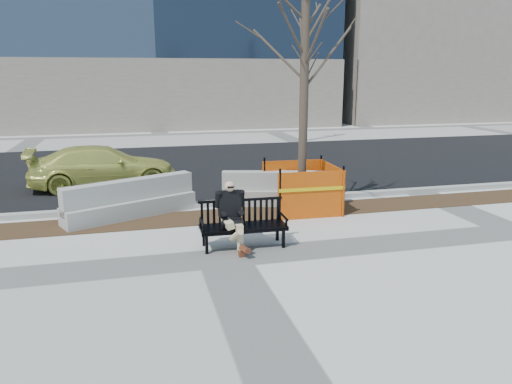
# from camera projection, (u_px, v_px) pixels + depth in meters

# --- Properties ---
(ground) EXTENTS (120.00, 120.00, 0.00)m
(ground) POSITION_uv_depth(u_px,v_px,m) (224.00, 258.00, 8.82)
(ground) COLOR beige
(ground) RESTS_ON ground
(mulch_strip) EXTENTS (40.00, 1.20, 0.02)m
(mulch_strip) POSITION_uv_depth(u_px,v_px,m) (203.00, 217.00, 11.27)
(mulch_strip) COLOR #47301C
(mulch_strip) RESTS_ON ground
(asphalt_street) EXTENTS (60.00, 10.40, 0.01)m
(asphalt_street) POSITION_uv_depth(u_px,v_px,m) (178.00, 168.00, 17.11)
(asphalt_street) COLOR black
(asphalt_street) RESTS_ON ground
(curb) EXTENTS (60.00, 0.25, 0.12)m
(curb) POSITION_uv_depth(u_px,v_px,m) (198.00, 205.00, 12.15)
(curb) COLOR #9E9B93
(curb) RESTS_ON ground
(bench) EXTENTS (1.69, 0.64, 0.89)m
(bench) POSITION_uv_depth(u_px,v_px,m) (243.00, 247.00, 9.39)
(bench) COLOR black
(bench) RESTS_ON ground
(seated_man) EXTENTS (0.56, 0.91, 1.26)m
(seated_man) POSITION_uv_depth(u_px,v_px,m) (231.00, 247.00, 9.38)
(seated_man) COLOR black
(seated_man) RESTS_ON ground
(tree_fence) EXTENTS (2.45, 2.45, 5.95)m
(tree_fence) POSITION_uv_depth(u_px,v_px,m) (301.00, 210.00, 11.91)
(tree_fence) COLOR #F8620C
(tree_fence) RESTS_ON ground
(sedan) EXTENTS (4.24, 2.04, 1.19)m
(sedan) POSITION_uv_depth(u_px,v_px,m) (105.00, 187.00, 14.31)
(sedan) COLOR #C9C955
(sedan) RESTS_ON ground
(jersey_barrier_left) EXTENTS (3.07, 1.85, 0.89)m
(jersey_barrier_left) POSITION_uv_depth(u_px,v_px,m) (131.00, 217.00, 11.33)
(jersey_barrier_left) COLOR #A4A199
(jersey_barrier_left) RESTS_ON ground
(jersey_barrier_right) EXTENTS (3.04, 1.31, 0.86)m
(jersey_barrier_right) POSITION_uv_depth(u_px,v_px,m) (282.00, 204.00, 12.38)
(jersey_barrier_right) COLOR #9E9C94
(jersey_barrier_right) RESTS_ON ground
(far_tree_right) EXTENTS (2.36, 2.36, 5.81)m
(far_tree_right) POSITION_uv_depth(u_px,v_px,m) (305.00, 141.00, 24.01)
(far_tree_right) COLOR #483E2E
(far_tree_right) RESTS_ON ground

